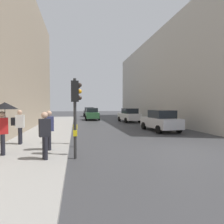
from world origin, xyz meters
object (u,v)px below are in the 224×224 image
Objects in this scene: traffic_light_near_right at (75,102)px; pedestrian_with_black_backpack at (19,125)px; traffic_light_near_left at (76,104)px; car_green_estate at (92,114)px; car_dark_suv at (89,112)px; car_silver_hatchback at (161,121)px; car_white_compact at (129,115)px; pedestrian_with_grey_backpack at (48,128)px; pedestrian_in_dark_coat at (45,133)px; pedestrian_with_umbrella at (4,114)px.

pedestrian_with_black_backpack is at bearing 169.45° from traffic_light_near_right.
car_green_estate is (2.38, 19.99, -1.37)m from traffic_light_near_left.
pedestrian_with_black_backpack reaches higher than car_dark_suv.
car_dark_suv is 2.40× the size of pedestrian_with_black_backpack.
pedestrian_with_black_backpack is (-9.90, -4.24, 0.29)m from car_silver_hatchback.
pedestrian_with_grey_backpack reaches higher than car_white_compact.
traffic_light_near_right reaches higher than pedestrian_with_black_backpack.
pedestrian_with_grey_backpack is (-8.24, -5.86, 0.29)m from car_silver_hatchback.
car_silver_hatchback is 2.43× the size of pedestrian_with_grey_backpack.
pedestrian_with_black_backpack is at bearing 136.68° from traffic_light_near_left.
car_white_compact is at bearing 63.69° from pedestrian_in_dark_coat.
traffic_light_near_left is at bearing 20.05° from pedestrian_in_dark_coat.
car_white_compact is 16.61m from pedestrian_with_grey_backpack.
pedestrian_in_dark_coat reaches higher than car_green_estate.
traffic_light_near_right reaches higher than pedestrian_in_dark_coat.
pedestrian_in_dark_coat is (1.72, -0.99, -0.71)m from pedestrian_with_umbrella.
car_dark_suv is at bearing 84.88° from traffic_light_near_left.
traffic_light_near_right is 18.02m from car_green_estate.
car_dark_suv is 28.24m from pedestrian_with_umbrella.
traffic_light_near_left is at bearing -96.78° from car_green_estate.
traffic_light_near_left is 2.94m from pedestrian_with_umbrella.
pedestrian_with_black_backpack is at bearing 90.91° from pedestrian_with_umbrella.
car_green_estate is at bearing 135.48° from car_white_compact.
car_dark_suv is 0.98× the size of car_white_compact.
car_white_compact is (6.81, 13.45, -1.46)m from traffic_light_near_right.
car_white_compact is at bearing 61.10° from pedestrian_with_grey_backpack.
pedestrian_with_umbrella is 1.21× the size of pedestrian_in_dark_coat.
pedestrian_with_umbrella is at bearing -101.00° from car_dark_suv.
pedestrian_with_grey_backpack reaches higher than car_silver_hatchback.
traffic_light_near_right is 3.16m from pedestrian_with_black_backpack.
pedestrian_with_umbrella is at bearing -162.36° from pedestrian_with_grey_backpack.
car_silver_hatchback is 10.99m from pedestrian_in_dark_coat.
traffic_light_near_right is at bearing 90.06° from traffic_light_near_left.
car_white_compact is 17.90m from pedestrian_in_dark_coat.
traffic_light_near_right reaches higher than pedestrian_with_umbrella.
traffic_light_near_left is at bearing -113.52° from car_white_compact.
pedestrian_with_black_backpack is (-2.88, 0.54, -1.17)m from traffic_light_near_right.
traffic_light_near_left is at bearing -89.94° from traffic_light_near_right.
traffic_light_near_right reaches higher than car_dark_suv.
pedestrian_with_umbrella is (-2.85, 0.58, -0.40)m from traffic_light_near_left.
car_green_estate is 1.00× the size of car_dark_suv.
pedestrian_with_black_backpack and pedestrian_in_dark_coat have the same top height.
car_green_estate is at bearing 83.22° from traffic_light_near_left.
traffic_light_near_left is at bearing -135.25° from car_silver_hatchback.
car_green_estate is 19.23m from pedestrian_with_grey_backpack.
pedestrian_in_dark_coat is (0.09, -1.51, -0.03)m from pedestrian_with_grey_backpack.
car_dark_suv is (0.16, 8.30, 0.00)m from car_green_estate.
car_green_estate is at bearing 79.21° from pedestrian_with_grey_backpack.
car_dark_suv is 1.98× the size of pedestrian_with_umbrella.
pedestrian_with_umbrella reaches higher than car_white_compact.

